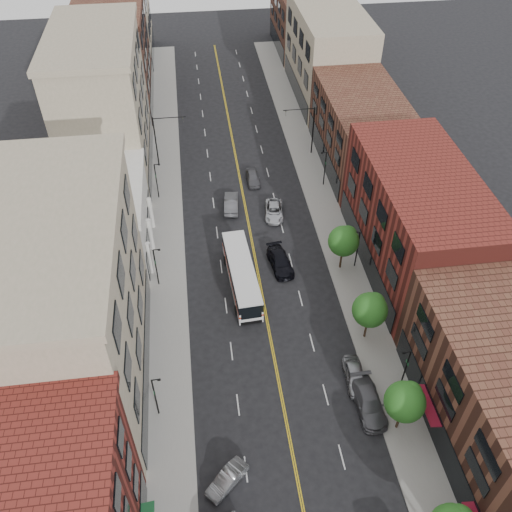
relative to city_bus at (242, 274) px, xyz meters
name	(u,v)px	position (x,y,z in m)	size (l,w,h in m)	color
ground	(299,487)	(2.00, -22.73, -1.73)	(220.00, 220.00, 0.00)	black
sidewalk_left	(167,221)	(-8.00, 12.27, -1.65)	(4.00, 110.00, 0.15)	gray
sidewalk_right	(324,208)	(12.00, 12.27, -1.65)	(4.00, 110.00, 0.15)	gray
bldg_l_tanoffice	(73,310)	(-15.00, -9.73, 7.27)	(10.00, 22.00, 18.00)	gray
bldg_l_white	(101,221)	(-15.00, 8.27, 2.27)	(10.00, 14.00, 8.00)	silver
bldg_l_far_a	(104,109)	(-15.00, 25.27, 7.27)	(10.00, 20.00, 18.00)	gray
bldg_l_far_b	(115,57)	(-15.00, 45.27, 5.77)	(10.00, 20.00, 15.00)	#582F23
bldg_l_far_c	(119,3)	(-15.00, 63.27, 8.27)	(10.00, 16.00, 20.00)	gray
bldg_r_mid	(416,221)	(19.00, 1.27, 4.27)	(10.00, 22.00, 12.00)	maroon
bldg_r_far_a	(361,131)	(19.00, 22.27, 3.27)	(10.00, 20.00, 10.00)	#582F23
bldg_r_far_b	(328,54)	(19.00, 43.27, 5.27)	(10.00, 22.00, 14.00)	gray
bldg_r_far_c	(303,20)	(19.00, 63.27, 3.77)	(10.00, 18.00, 11.00)	#582F23
tree_r_1	(406,400)	(11.39, -18.66, 2.40)	(3.40, 3.40, 5.59)	black
tree_r_2	(371,309)	(11.39, -8.66, 2.40)	(3.40, 3.40, 5.59)	black
tree_r_3	(344,240)	(11.39, 1.34, 2.40)	(3.40, 3.40, 5.59)	black
lamp_l_1	(155,395)	(-8.95, -14.73, 1.24)	(0.81, 0.55, 5.05)	black
lamp_l_2	(156,265)	(-8.95, 1.27, 1.24)	(0.81, 0.55, 5.05)	black
lamp_l_3	(157,179)	(-8.95, 17.27, 1.24)	(0.81, 0.55, 5.05)	black
lamp_r_1	(406,367)	(12.95, -14.73, 1.24)	(0.81, 0.55, 5.05)	black
lamp_r_2	(357,247)	(12.95, 1.27, 1.24)	(0.81, 0.55, 5.05)	black
lamp_r_3	(325,167)	(12.95, 17.27, 1.24)	(0.81, 0.55, 5.05)	black
signal_mast_left	(160,135)	(-8.27, 25.27, 2.92)	(4.49, 0.18, 7.20)	black
signal_mast_right	(308,125)	(12.27, 25.27, 2.92)	(4.49, 0.18, 7.20)	black
city_bus	(242,274)	(0.00, 0.00, 0.00)	(3.31, 11.69, 2.97)	silver
car_angle_b	(227,479)	(-3.60, -21.67, -1.08)	(1.36, 3.90, 1.28)	#9B9EA3
car_parked_mid	(369,402)	(9.40, -16.51, -0.92)	(2.26, 5.57, 1.62)	#55555B
car_parked_far	(355,376)	(8.96, -13.62, -0.96)	(1.80, 4.48, 1.52)	#97999E
car_lane_behind	(231,203)	(0.20, 13.88, -0.93)	(1.70, 4.86, 1.60)	#4E4E53
car_lane_a	(280,262)	(4.62, 2.38, -0.96)	(2.15, 5.29, 1.54)	black
car_lane_b	(274,211)	(5.39, 11.74, -1.05)	(2.24, 4.86, 1.35)	#B7BAC0
car_lane_c	(253,178)	(3.66, 19.27, -1.03)	(1.65, 4.11, 1.40)	#515157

